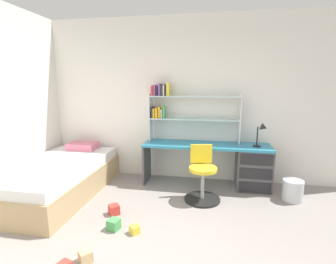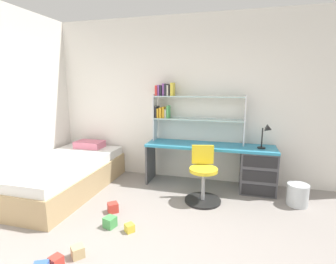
% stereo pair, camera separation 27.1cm
% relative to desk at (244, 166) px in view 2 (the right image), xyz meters
% --- Properties ---
extents(room_shell, '(5.89, 6.21, 2.79)m').
position_rel_desk_xyz_m(room_shell, '(-2.17, -1.04, 1.00)').
color(room_shell, white).
rests_on(room_shell, ground_plane).
extents(desk, '(2.05, 0.52, 0.70)m').
position_rel_desk_xyz_m(desk, '(0.00, 0.00, 0.00)').
color(desk, teal).
rests_on(desk, ground_plane).
extents(bookshelf_hutch, '(1.51, 0.22, 0.99)m').
position_rel_desk_xyz_m(bookshelf_hutch, '(-1.00, 0.14, 0.90)').
color(bookshelf_hutch, silver).
rests_on(bookshelf_hutch, desk).
extents(desk_lamp, '(0.20, 0.17, 0.38)m').
position_rel_desk_xyz_m(desk_lamp, '(0.30, -0.05, 0.56)').
color(desk_lamp, black).
rests_on(desk_lamp, desk).
extents(swivel_chair, '(0.52, 0.52, 0.79)m').
position_rel_desk_xyz_m(swivel_chair, '(-0.57, -0.56, -0.08)').
color(swivel_chair, black).
rests_on(swivel_chair, ground_plane).
extents(bed_platform, '(1.15, 2.08, 0.63)m').
position_rel_desk_xyz_m(bed_platform, '(-2.75, -0.76, -0.14)').
color(bed_platform, tan).
rests_on(bed_platform, ground_plane).
extents(waste_bin, '(0.29, 0.29, 0.31)m').
position_rel_desk_xyz_m(waste_bin, '(0.72, -0.36, -0.24)').
color(waste_bin, silver).
rests_on(waste_bin, ground_plane).
extents(toy_block_red_0, '(0.13, 0.13, 0.10)m').
position_rel_desk_xyz_m(toy_block_red_0, '(-1.71, -2.26, -0.34)').
color(toy_block_red_0, red).
rests_on(toy_block_red_0, ground_plane).
extents(toy_block_green_1, '(0.15, 0.15, 0.12)m').
position_rel_desk_xyz_m(toy_block_green_1, '(-1.55, -1.53, -0.33)').
color(toy_block_green_1, '#479E51').
rests_on(toy_block_green_1, ground_plane).
extents(toy_block_natural_2, '(0.16, 0.16, 0.11)m').
position_rel_desk_xyz_m(toy_block_natural_2, '(-1.60, -2.09, -0.34)').
color(toy_block_natural_2, tan).
rests_on(toy_block_natural_2, ground_plane).
extents(toy_block_yellow_3, '(0.13, 0.13, 0.09)m').
position_rel_desk_xyz_m(toy_block_yellow_3, '(-1.28, -1.56, -0.35)').
color(toy_block_yellow_3, gold).
rests_on(toy_block_yellow_3, ground_plane).
extents(toy_block_red_5, '(0.18, 0.18, 0.12)m').
position_rel_desk_xyz_m(toy_block_red_5, '(-1.68, -1.20, -0.33)').
color(toy_block_red_5, red).
rests_on(toy_block_red_5, ground_plane).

